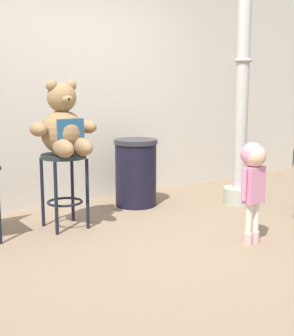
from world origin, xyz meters
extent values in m
plane|color=#836C53|center=(0.00, 0.00, 0.00)|extent=(24.00, 24.00, 0.00)
cube|color=beige|center=(0.00, 1.92, 1.93)|extent=(7.81, 0.30, 3.86)
cylinder|color=#1C282A|center=(-0.56, 0.92, 0.68)|extent=(0.42, 0.42, 0.04)
cylinder|color=black|center=(-0.72, 0.77, 0.33)|extent=(0.03, 0.03, 0.66)
cylinder|color=black|center=(-0.40, 0.77, 0.33)|extent=(0.03, 0.03, 0.66)
cylinder|color=black|center=(-0.72, 1.08, 0.33)|extent=(0.03, 0.03, 0.66)
cylinder|color=black|center=(-0.40, 1.08, 0.33)|extent=(0.03, 0.03, 0.66)
torus|color=black|center=(-0.56, 0.92, 0.25)|extent=(0.34, 0.34, 0.02)
sphere|color=olive|center=(-0.56, 0.92, 0.90)|extent=(0.40, 0.40, 0.40)
cube|color=navy|center=(-0.56, 0.76, 0.92)|extent=(0.25, 0.03, 0.24)
sphere|color=olive|center=(-0.56, 0.92, 1.22)|extent=(0.27, 0.27, 0.27)
ellipsoid|color=olive|center=(-0.56, 0.81, 1.20)|extent=(0.11, 0.08, 0.08)
sphere|color=black|center=(-0.56, 0.78, 1.21)|extent=(0.03, 0.03, 0.03)
sphere|color=olive|center=(-0.65, 0.92, 1.33)|extent=(0.11, 0.11, 0.11)
sphere|color=olive|center=(-0.47, 0.92, 1.33)|extent=(0.11, 0.11, 0.11)
ellipsoid|color=olive|center=(-0.80, 0.89, 0.95)|extent=(0.14, 0.23, 0.13)
ellipsoid|color=olive|center=(-0.32, 0.89, 0.95)|extent=(0.14, 0.23, 0.13)
ellipsoid|color=olive|center=(-0.65, 0.73, 0.78)|extent=(0.14, 0.34, 0.16)
ellipsoid|color=olive|center=(-0.47, 0.73, 0.78)|extent=(0.14, 0.34, 0.16)
cylinder|color=beige|center=(0.49, -0.41, 0.05)|extent=(0.07, 0.07, 0.10)
cylinder|color=beige|center=(0.49, -0.41, 0.23)|extent=(0.05, 0.05, 0.26)
cylinder|color=beige|center=(0.57, -0.41, 0.05)|extent=(0.07, 0.07, 0.10)
cylinder|color=beige|center=(0.57, -0.41, 0.23)|extent=(0.05, 0.05, 0.26)
cube|color=pink|center=(0.53, -0.41, 0.51)|extent=(0.18, 0.10, 0.31)
cylinder|color=pink|center=(0.42, -0.41, 0.53)|extent=(0.04, 0.04, 0.26)
cylinder|color=pink|center=(0.65, -0.41, 0.53)|extent=(0.04, 0.04, 0.26)
sphere|color=#D8B293|center=(0.53, -0.41, 0.75)|extent=(0.19, 0.19, 0.19)
sphere|color=pink|center=(0.53, -0.39, 0.76)|extent=(0.20, 0.20, 0.20)
cylinder|color=black|center=(0.45, 1.23, 0.35)|extent=(0.46, 0.46, 0.70)
cylinder|color=#2D2D33|center=(0.45, 1.23, 0.72)|extent=(0.48, 0.48, 0.05)
cylinder|color=#A5AC97|center=(1.46, 0.64, 0.09)|extent=(0.34, 0.34, 0.18)
cylinder|color=#AEADA5|center=(1.46, 0.64, 1.47)|extent=(0.14, 0.14, 2.58)
torus|color=#ADA89E|center=(1.46, 0.64, 1.60)|extent=(0.19, 0.19, 0.04)
camera|label=1|loc=(-2.35, -2.97, 1.31)|focal=49.34mm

